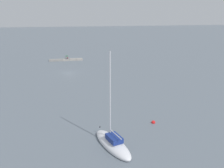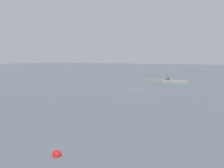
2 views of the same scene
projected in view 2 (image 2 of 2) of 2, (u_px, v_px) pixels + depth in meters
The scene contains 6 objects.
ground_plane at pixel (136, 90), 56.17m from camera, with size 500.00×500.00×0.00m, color slate.
seawall_pier at pixel (167, 81), 73.46m from camera, with size 12.05×1.96×0.64m.
person_seated_maroon_left at pixel (169, 79), 73.03m from camera, with size 0.42×0.62×0.73m.
person_seated_grey_right at pixel (167, 79), 73.25m from camera, with size 0.42×0.62×0.73m.
umbrella_open_green at pixel (168, 76), 73.17m from camera, with size 1.27×1.27×1.28m.
mooring_buoy_near at pixel (57, 154), 17.94m from camera, with size 0.62×0.62×0.62m.
Camera 2 is at (-23.33, 50.95, 6.62)m, focal length 42.41 mm.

